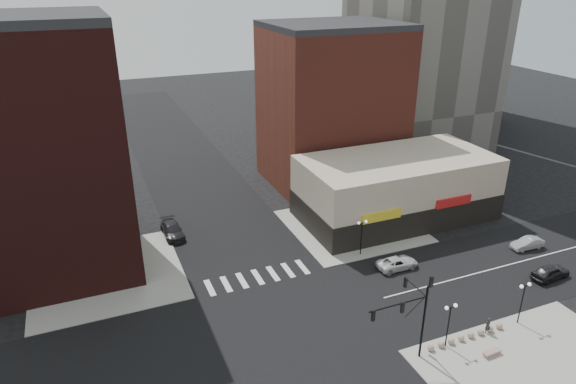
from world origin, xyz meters
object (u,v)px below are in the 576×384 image
white_suv (397,263)px  silver_sedan (527,243)px  street_lamp_se_a (450,315)px  dark_sedan_north (172,230)px  street_lamp_ne (362,229)px  stone_bench (492,353)px  pedestrian (488,325)px  traffic_signal (412,308)px  street_lamp_se_b (524,293)px  dark_sedan_east (551,272)px

white_suv → silver_sedan: silver_sedan is taller
street_lamp_se_a → dark_sedan_north: size_ratio=0.79×
street_lamp_ne → stone_bench: (1.83, -18.41, -2.96)m
white_suv → silver_sedan: (16.08, -2.17, 0.01)m
street_lamp_se_a → pedestrian: bearing=0.0°
traffic_signal → street_lamp_se_b: 11.88m
street_lamp_se_a → white_suv: size_ratio=0.92×
traffic_signal → white_suv: size_ratio=1.71×
street_lamp_se_a → stone_bench: (2.83, -2.41, -2.96)m
stone_bench → street_lamp_ne: bearing=93.5°
street_lamp_se_a → white_suv: (3.26, 12.15, -2.66)m
silver_sedan → pedestrian: size_ratio=2.50×
dark_sedan_east → silver_sedan: dark_sedan_east is taller
street_lamp_se_b → dark_sedan_east: street_lamp_se_b is taller
traffic_signal → street_lamp_se_a: (3.76, -0.17, -1.67)m
silver_sedan → dark_sedan_north: size_ratio=0.74×
traffic_signal → stone_bench: (6.59, -2.57, -4.63)m
dark_sedan_east → silver_sedan: size_ratio=1.13×
street_lamp_se_a → street_lamp_se_b: 8.00m
dark_sedan_east → pedestrian: pedestrian is taller
traffic_signal → stone_bench: 8.46m
traffic_signal → dark_sedan_north: bearing=115.8°
pedestrian → silver_sedan: bearing=-144.8°
street_lamp_se_b → stone_bench: size_ratio=2.45×
street_lamp_se_a → traffic_signal: bearing=177.4°
pedestrian → dark_sedan_north: bearing=-51.1°
white_suv → pedestrian: size_ratio=2.91×
white_suv → stone_bench: 14.57m
dark_sedan_north → street_lamp_se_a: bearing=-60.8°
street_lamp_se_b → white_suv: street_lamp_se_b is taller
white_suv → pedestrian: 12.21m
pedestrian → traffic_signal: bearing=0.2°
silver_sedan → stone_bench: size_ratio=2.30×
street_lamp_se_b → silver_sedan: (11.34, 9.98, -2.65)m
traffic_signal → silver_sedan: bearing=23.0°
stone_bench → dark_sedan_north: bearing=121.1°
dark_sedan_north → pedestrian: (21.95, -28.58, 0.14)m
street_lamp_ne → white_suv: 5.19m
street_lamp_se_a → street_lamp_ne: (1.00, 16.00, 0.00)m
traffic_signal → street_lamp_se_b: (11.76, -0.17, -1.67)m
dark_sedan_east → dark_sedan_north: (-34.23, 24.17, 0.02)m
street_lamp_se_a → dark_sedan_north: (-17.50, 28.58, -2.53)m
silver_sedan → dark_sedan_north: dark_sedan_north is taller
street_lamp_ne → dark_sedan_north: size_ratio=0.79×
silver_sedan → dark_sedan_north: (-36.84, 18.60, 0.12)m
street_lamp_se_b → dark_sedan_east: (8.73, 4.40, -2.54)m
street_lamp_se_a → stone_bench: street_lamp_se_a is taller
street_lamp_ne → stone_bench: bearing=-84.3°
stone_bench → traffic_signal: bearing=156.5°
street_lamp_se_a → street_lamp_ne: same height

